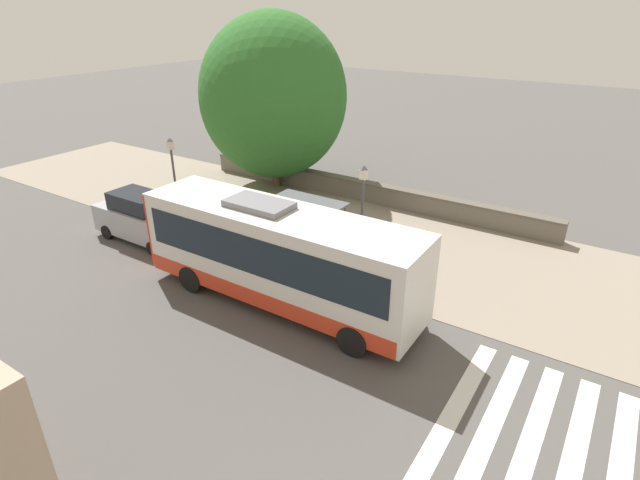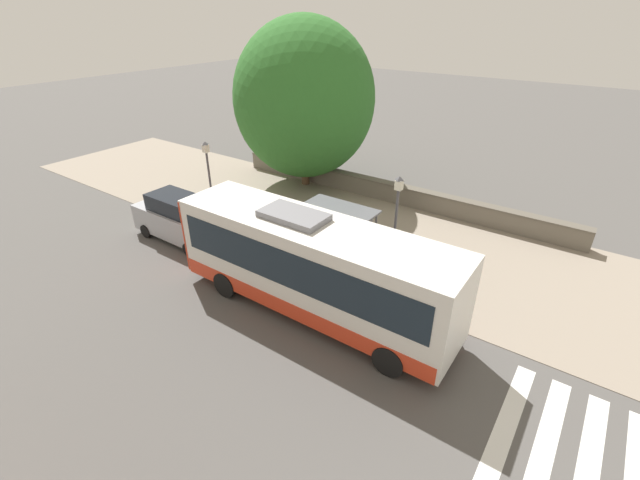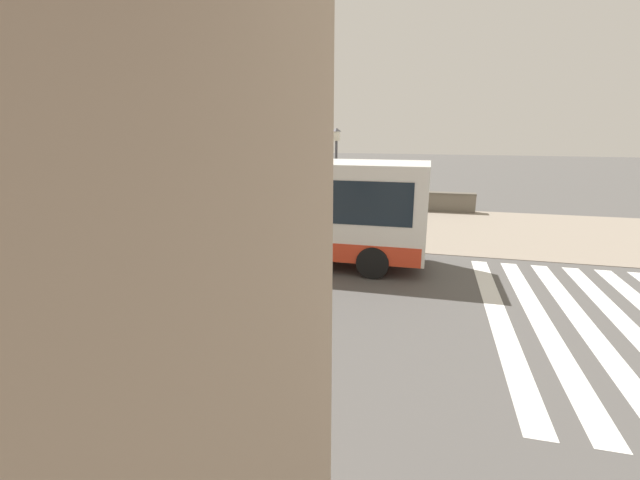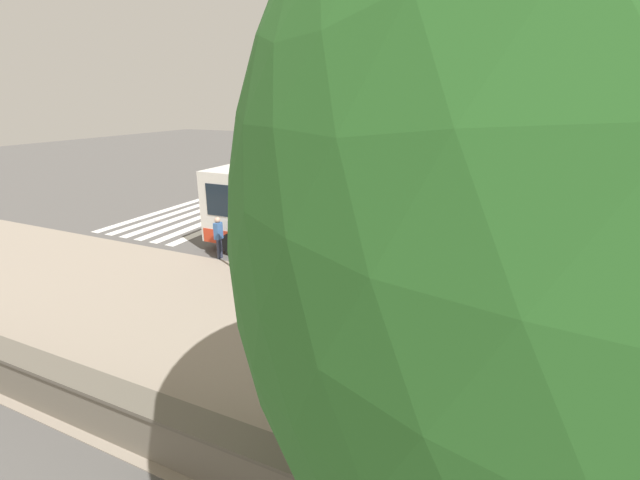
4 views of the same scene
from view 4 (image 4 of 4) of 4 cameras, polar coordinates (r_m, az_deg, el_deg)
name	(u,v)px [view 4 (image 4 of 4)]	position (r m, az deg, el deg)	size (l,w,h in m)	color
ground_plane	(364,287)	(15.10, 5.86, -6.19)	(120.00, 120.00, 0.00)	#514F4C
sidewalk_plaza	(307,352)	(11.42, -1.75, -14.76)	(9.00, 44.00, 0.02)	gray
crosswalk_stripes	(194,216)	(24.91, -16.44, 3.10)	(9.00, 5.25, 0.01)	silver
stone_wall	(203,447)	(8.45, -15.30, -25.05)	(0.60, 20.00, 1.06)	#6B6356
background_building	(423,129)	(29.08, 13.63, 14.24)	(7.61, 11.09, 8.54)	tan
bus	(324,214)	(16.92, 0.54, 3.43)	(2.65, 10.24, 3.65)	silver
bus_shelter	(310,236)	(13.57, -1.28, 0.55)	(1.60, 3.01, 2.56)	#515459
pedestrian	(218,234)	(17.72, -13.39, 0.75)	(0.34, 0.23, 1.75)	#2D3347
bench	(357,345)	(10.91, 5.00, -13.72)	(0.40, 1.47, 0.88)	brown
street_lamp_near	(559,248)	(12.87, 29.22, -0.97)	(0.28, 0.28, 4.22)	#4C4C51
street_lamp_far	(248,209)	(14.90, -9.63, 4.12)	(0.28, 0.28, 4.48)	#4C4C51
shade_tree	(616,226)	(5.39, 34.77, 1.56)	(7.90, 7.90, 9.35)	brown
parked_car_behind_bus	(553,275)	(15.16, 28.64, -4.07)	(1.86, 4.68, 2.19)	#9EA0A8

